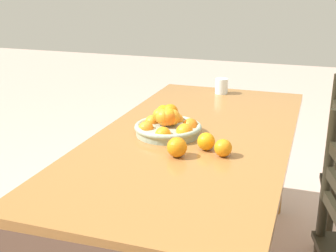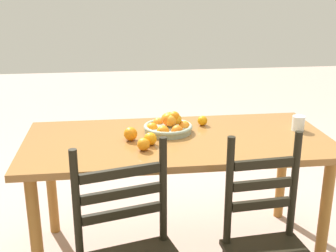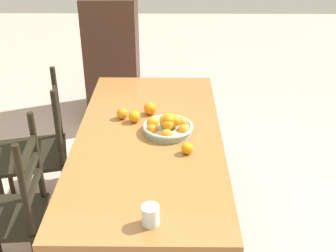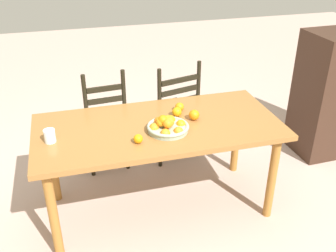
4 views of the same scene
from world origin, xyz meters
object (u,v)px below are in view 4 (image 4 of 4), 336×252
at_px(fruit_bowl, 167,126).
at_px(drinking_glass, 50,136).
at_px(chair_by_cabinet, 171,112).
at_px(orange_loose_0, 180,107).
at_px(orange_loose_2, 194,115).
at_px(orange_loose_1, 138,139).
at_px(orange_loose_3, 177,112).
at_px(dining_table, 158,135).
at_px(chair_near_window, 105,123).
at_px(cabinet, 336,94).

distance_m(fruit_bowl, drinking_glass, 0.80).
bearing_deg(fruit_bowl, chair_by_cabinet, 72.70).
bearing_deg(orange_loose_0, orange_loose_2, -69.93).
bearing_deg(orange_loose_2, orange_loose_1, -154.69).
bearing_deg(chair_by_cabinet, orange_loose_3, 63.67).
height_order(dining_table, orange_loose_0, orange_loose_0).
height_order(chair_near_window, orange_loose_0, chair_near_window).
bearing_deg(orange_loose_1, drinking_glass, 163.19).
xyz_separation_m(fruit_bowl, orange_loose_3, (0.13, 0.21, -0.01)).
relative_size(chair_near_window, drinking_glass, 10.74).
relative_size(orange_loose_0, orange_loose_1, 1.11).
distance_m(chair_by_cabinet, fruit_bowl, 0.98).
height_order(fruit_bowl, orange_loose_0, fruit_bowl).
relative_size(chair_near_window, chair_by_cabinet, 1.01).
bearing_deg(dining_table, orange_loose_3, 29.30).
distance_m(fruit_bowl, orange_loose_0, 0.33).
relative_size(orange_loose_1, orange_loose_3, 0.87).
xyz_separation_m(cabinet, orange_loose_2, (-1.59, -0.44, 0.20)).
distance_m(fruit_bowl, orange_loose_2, 0.26).
relative_size(dining_table, cabinet, 1.49).
xyz_separation_m(chair_near_window, chair_by_cabinet, (0.63, 0.05, 0.01)).
bearing_deg(chair_near_window, chair_by_cabinet, 179.50).
xyz_separation_m(dining_table, fruit_bowl, (0.04, -0.11, 0.13)).
height_order(orange_loose_1, orange_loose_3, orange_loose_3).
distance_m(cabinet, orange_loose_3, 1.74).
bearing_deg(cabinet, drinking_glass, -171.25).
xyz_separation_m(cabinet, orange_loose_1, (-2.06, -0.66, 0.19)).
bearing_deg(fruit_bowl, chair_near_window, 113.54).
height_order(orange_loose_0, orange_loose_3, orange_loose_3).
height_order(orange_loose_3, drinking_glass, drinking_glass).
bearing_deg(cabinet, fruit_bowl, -164.94).
distance_m(chair_near_window, chair_by_cabinet, 0.64).
xyz_separation_m(chair_near_window, orange_loose_3, (0.49, -0.62, 0.35)).
relative_size(chair_near_window, fruit_bowl, 3.27).
xyz_separation_m(chair_by_cabinet, orange_loose_2, (-0.04, -0.76, 0.34)).
relative_size(chair_by_cabinet, orange_loose_2, 12.28).
height_order(orange_loose_0, orange_loose_1, orange_loose_0).
bearing_deg(cabinet, dining_table, -168.45).
distance_m(orange_loose_0, drinking_glass, 1.00).
relative_size(dining_table, orange_loose_1, 28.42).
distance_m(cabinet, orange_loose_2, 1.66).
xyz_separation_m(fruit_bowl, orange_loose_0, (0.18, 0.29, -0.01)).
height_order(orange_loose_1, drinking_glass, drinking_glass).
bearing_deg(fruit_bowl, orange_loose_2, 26.09).
relative_size(dining_table, orange_loose_0, 25.62).
height_order(dining_table, fruit_bowl, fruit_bowl).
xyz_separation_m(fruit_bowl, drinking_glass, (-0.80, 0.07, 0.00)).
bearing_deg(drinking_glass, chair_near_window, 60.20).
height_order(dining_table, orange_loose_3, orange_loose_3).
bearing_deg(orange_loose_2, chair_by_cabinet, 87.30).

